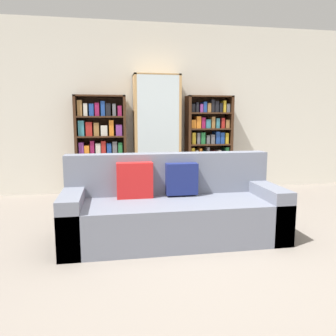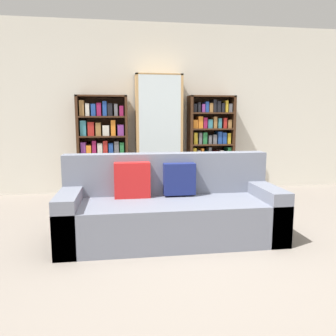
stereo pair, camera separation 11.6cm
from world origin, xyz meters
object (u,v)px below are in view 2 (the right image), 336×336
couch (170,209)px  bookshelf_left (103,147)px  bookshelf_right (210,146)px  wine_bottle (196,196)px  display_cabinet (159,136)px

couch → bookshelf_left: bookshelf_left is taller
couch → bookshelf_right: 2.31m
wine_bottle → couch: bearing=-115.9°
couch → wine_bottle: size_ratio=5.44×
couch → display_cabinet: (0.12, 2.03, 0.63)m
display_cabinet → wine_bottle: bearing=-68.1°
couch → wine_bottle: (0.51, 1.05, -0.13)m
couch → display_cabinet: bearing=86.6°
bookshelf_left → bookshelf_right: bookshelf_right is taller
bookshelf_left → display_cabinet: bearing=-1.1°
bookshelf_right → wine_bottle: bearing=-115.3°
display_cabinet → bookshelf_right: (0.86, 0.02, -0.17)m
bookshelf_right → wine_bottle: 1.24m
display_cabinet → bookshelf_right: size_ratio=1.20×
display_cabinet → couch: bearing=-93.4°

